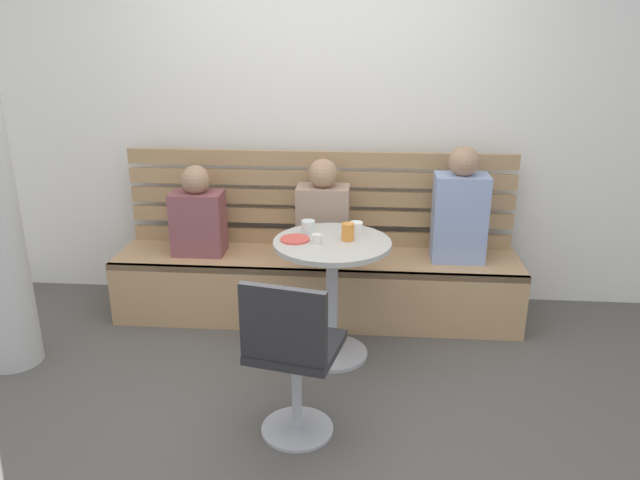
{
  "coord_description": "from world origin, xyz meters",
  "views": [
    {
      "loc": [
        0.34,
        -2.63,
        1.93
      ],
      "look_at": [
        0.07,
        0.66,
        0.75
      ],
      "focal_mm": 34.58,
      "sensor_mm": 36.0,
      "label": 1
    }
  ],
  "objects_px": {
    "cafe_table": "(332,277)",
    "cup_ceramic_white": "(356,228)",
    "person_adult": "(460,210)",
    "cup_tumbler_orange": "(348,232)",
    "person_child_middle": "(198,216)",
    "cup_espresso_small": "(317,239)",
    "plate_small": "(295,239)",
    "white_chair": "(292,354)",
    "booth_bench": "(316,286)",
    "cup_glass_short": "(308,227)",
    "person_child_left": "(323,214)"
  },
  "relations": [
    {
      "from": "person_child_left",
      "to": "cup_tumbler_orange",
      "type": "distance_m",
      "value": 0.54
    },
    {
      "from": "person_adult",
      "to": "person_child_middle",
      "type": "xyz_separation_m",
      "value": [
        -1.72,
        -0.02,
        -0.07
      ]
    },
    {
      "from": "cup_glass_short",
      "to": "cafe_table",
      "type": "bearing_deg",
      "value": -38.3
    },
    {
      "from": "person_adult",
      "to": "cup_tumbler_orange",
      "type": "distance_m",
      "value": 0.87
    },
    {
      "from": "white_chair",
      "to": "person_adult",
      "type": "relative_size",
      "value": 1.13
    },
    {
      "from": "person_child_middle",
      "to": "person_adult",
      "type": "bearing_deg",
      "value": 0.64
    },
    {
      "from": "booth_bench",
      "to": "cup_ceramic_white",
      "type": "height_order",
      "value": "cup_ceramic_white"
    },
    {
      "from": "booth_bench",
      "to": "plate_small",
      "type": "relative_size",
      "value": 15.88
    },
    {
      "from": "cup_tumbler_orange",
      "to": "cup_glass_short",
      "type": "bearing_deg",
      "value": 158.14
    },
    {
      "from": "cup_espresso_small",
      "to": "person_adult",
      "type": "bearing_deg",
      "value": 34.16
    },
    {
      "from": "plate_small",
      "to": "white_chair",
      "type": "bearing_deg",
      "value": -84.5
    },
    {
      "from": "cup_tumbler_orange",
      "to": "cup_espresso_small",
      "type": "xyz_separation_m",
      "value": [
        -0.17,
        -0.07,
        -0.02
      ]
    },
    {
      "from": "booth_bench",
      "to": "cup_tumbler_orange",
      "type": "height_order",
      "value": "cup_tumbler_orange"
    },
    {
      "from": "cafe_table",
      "to": "cup_ceramic_white",
      "type": "xyz_separation_m",
      "value": [
        0.13,
        0.14,
        0.26
      ]
    },
    {
      "from": "cup_ceramic_white",
      "to": "plate_small",
      "type": "distance_m",
      "value": 0.38
    },
    {
      "from": "person_adult",
      "to": "cup_ceramic_white",
      "type": "height_order",
      "value": "person_adult"
    },
    {
      "from": "booth_bench",
      "to": "cup_glass_short",
      "type": "distance_m",
      "value": 0.69
    },
    {
      "from": "person_child_left",
      "to": "cup_espresso_small",
      "type": "relative_size",
      "value": 11.81
    },
    {
      "from": "person_child_left",
      "to": "plate_small",
      "type": "distance_m",
      "value": 0.55
    },
    {
      "from": "cup_glass_short",
      "to": "cup_espresso_small",
      "type": "height_order",
      "value": "cup_glass_short"
    },
    {
      "from": "person_adult",
      "to": "cup_espresso_small",
      "type": "distance_m",
      "value": 1.06
    },
    {
      "from": "booth_bench",
      "to": "cup_espresso_small",
      "type": "bearing_deg",
      "value": -84.56
    },
    {
      "from": "cup_espresso_small",
      "to": "cup_ceramic_white",
      "type": "bearing_deg",
      "value": 41.84
    },
    {
      "from": "booth_bench",
      "to": "person_adult",
      "type": "height_order",
      "value": "person_adult"
    },
    {
      "from": "cup_ceramic_white",
      "to": "cup_glass_short",
      "type": "bearing_deg",
      "value": -174.74
    },
    {
      "from": "person_child_left",
      "to": "cup_glass_short",
      "type": "height_order",
      "value": "person_child_left"
    },
    {
      "from": "booth_bench",
      "to": "person_child_left",
      "type": "xyz_separation_m",
      "value": [
        0.04,
        0.01,
        0.51
      ]
    },
    {
      "from": "cafe_table",
      "to": "person_adult",
      "type": "height_order",
      "value": "person_adult"
    },
    {
      "from": "person_child_middle",
      "to": "cup_glass_short",
      "type": "height_order",
      "value": "person_child_middle"
    },
    {
      "from": "person_child_middle",
      "to": "plate_small",
      "type": "height_order",
      "value": "person_child_middle"
    },
    {
      "from": "plate_small",
      "to": "person_child_middle",
      "type": "bearing_deg",
      "value": 143.48
    },
    {
      "from": "white_chair",
      "to": "person_child_middle",
      "type": "distance_m",
      "value": 1.57
    },
    {
      "from": "person_adult",
      "to": "person_child_left",
      "type": "distance_m",
      "value": 0.89
    },
    {
      "from": "white_chair",
      "to": "plate_small",
      "type": "height_order",
      "value": "white_chair"
    },
    {
      "from": "cafe_table",
      "to": "cup_ceramic_white",
      "type": "distance_m",
      "value": 0.32
    },
    {
      "from": "person_child_middle",
      "to": "cup_tumbler_orange",
      "type": "xyz_separation_m",
      "value": [
        1.02,
        -0.5,
        0.08
      ]
    },
    {
      "from": "person_child_middle",
      "to": "cup_ceramic_white",
      "type": "distance_m",
      "value": 1.13
    },
    {
      "from": "cafe_table",
      "to": "cup_tumbler_orange",
      "type": "height_order",
      "value": "cup_tumbler_orange"
    },
    {
      "from": "cafe_table",
      "to": "person_child_left",
      "type": "relative_size",
      "value": 1.12
    },
    {
      "from": "cup_tumbler_orange",
      "to": "person_adult",
      "type": "bearing_deg",
      "value": 36.59
    },
    {
      "from": "cup_ceramic_white",
      "to": "booth_bench",
      "type": "bearing_deg",
      "value": 125.56
    },
    {
      "from": "white_chair",
      "to": "person_child_left",
      "type": "bearing_deg",
      "value": 88.21
    },
    {
      "from": "booth_bench",
      "to": "cup_ceramic_white",
      "type": "relative_size",
      "value": 33.75
    },
    {
      "from": "plate_small",
      "to": "person_adult",
      "type": "bearing_deg",
      "value": 28.72
    },
    {
      "from": "person_child_middle",
      "to": "cup_espresso_small",
      "type": "bearing_deg",
      "value": -34.11
    },
    {
      "from": "cafe_table",
      "to": "plate_small",
      "type": "xyz_separation_m",
      "value": [
        -0.21,
        -0.01,
        0.23
      ]
    },
    {
      "from": "person_child_left",
      "to": "cup_glass_short",
      "type": "distance_m",
      "value": 0.42
    },
    {
      "from": "cup_glass_short",
      "to": "cup_espresso_small",
      "type": "distance_m",
      "value": 0.18
    },
    {
      "from": "cup_ceramic_white",
      "to": "cup_tumbler_orange",
      "type": "distance_m",
      "value": 0.13
    },
    {
      "from": "person_adult",
      "to": "cup_tumbler_orange",
      "type": "relative_size",
      "value": 7.52
    }
  ]
}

